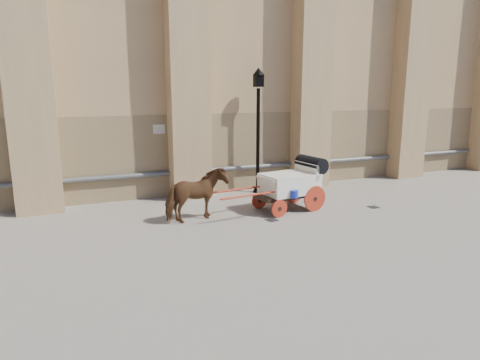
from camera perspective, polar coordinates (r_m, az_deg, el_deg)
name	(u,v)px	position (r m, az deg, el deg)	size (l,w,h in m)	color
ground	(256,221)	(12.90, 2.13, -5.55)	(90.00, 90.00, 0.00)	gray
horse	(196,195)	(12.82, -5.84, -2.03)	(0.86, 1.88, 1.59)	#58331A
carriage	(293,182)	(14.09, 7.05, -0.25)	(3.99, 1.54, 1.70)	black
street_lamp	(258,127)	(16.10, 2.42, 7.03)	(0.44, 0.44, 4.65)	black
drain_grate_near	(272,220)	(13.04, 4.27, -5.34)	(0.32, 0.32, 0.01)	black
drain_grate_far	(374,207)	(15.09, 17.38, -3.46)	(0.32, 0.32, 0.01)	black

